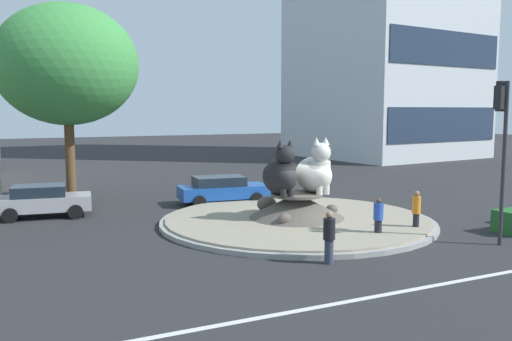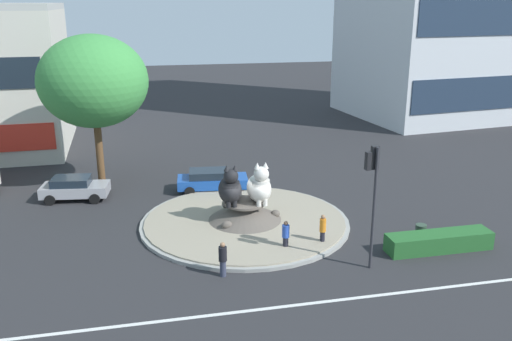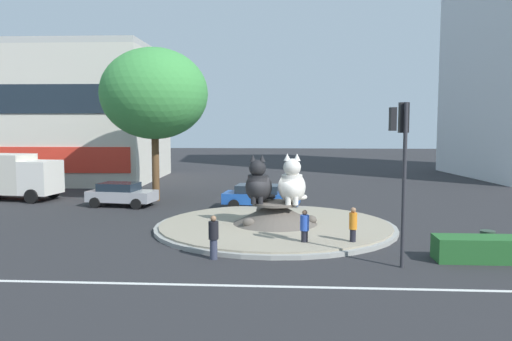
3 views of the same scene
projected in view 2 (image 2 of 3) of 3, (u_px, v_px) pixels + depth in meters
The scene contains 14 objects.
ground_plane at pixel (245, 224), 30.20m from camera, with size 160.00×160.00×0.00m, color #28282B.
lane_centreline at pixel (287, 306), 22.02m from camera, with size 112.00×0.20×0.01m, color silver.
roundabout_island at pixel (245, 218), 30.10m from camera, with size 11.54×11.54×1.29m.
cat_statue_black at pixel (230, 189), 29.38m from camera, with size 1.50×2.27×2.31m.
cat_statue_white at pixel (260, 187), 29.59m from camera, with size 1.46×2.34×2.38m.
traffic_light_mast at pixel (373, 181), 24.01m from camera, with size 0.71×0.58×5.78m.
clipped_hedge_strip at pixel (439, 242), 26.89m from camera, with size 5.36×1.20×0.90m, color #235B28.
broadleaf_tree_behind_island at pixel (93, 82), 34.40m from camera, with size 6.91×6.91×9.91m.
pedestrian_blue_shirt at pixel (286, 235), 26.70m from camera, with size 0.36×0.36×1.57m.
pedestrian_black_shirt at pixel (223, 259), 24.19m from camera, with size 0.37×0.37×1.65m.
pedestrian_orange_shirt at pixel (323, 229), 27.23m from camera, with size 0.32×0.32×1.67m.
sedan_on_far_lane at pixel (74, 188), 33.69m from camera, with size 4.23×2.47×1.44m.
hatchback_near_shophouse at pixel (212, 180), 35.19m from camera, with size 4.67×2.43×1.42m.
litter_bin at pixel (421, 233), 27.89m from camera, with size 0.56×0.56×0.90m.
Camera 2 is at (-5.40, -27.43, 11.81)m, focal length 38.17 mm.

